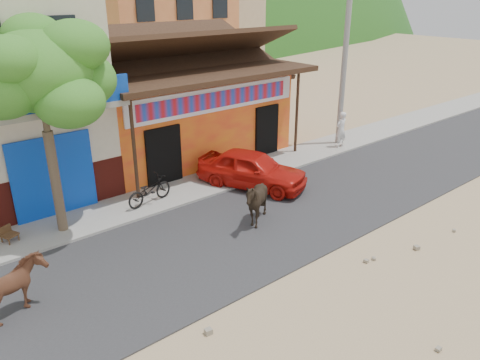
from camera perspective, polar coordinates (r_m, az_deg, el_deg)
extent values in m
plane|color=#9E825B|center=(12.76, 9.29, -9.64)|extent=(120.00, 120.00, 0.00)
cube|color=#28282B|center=(14.26, 1.75, -5.58)|extent=(60.00, 5.00, 0.04)
cube|color=gray|center=(16.76, -6.19, -1.11)|extent=(60.00, 2.00, 0.12)
cube|color=orange|center=(20.43, -8.03, 8.29)|extent=(8.00, 6.00, 3.60)
cube|color=tan|center=(45.39, -4.46, 20.19)|extent=(8.00, 8.00, 10.00)
cylinder|color=gray|center=(21.17, 12.70, 14.86)|extent=(0.24, 0.24, 8.00)
imported|color=brown|center=(11.39, -26.06, -12.04)|extent=(1.72, 1.29, 1.32)
imported|color=black|center=(13.97, 1.99, -2.70)|extent=(1.52, 1.40, 1.48)
imported|color=red|center=(16.69, 1.47, 1.35)|extent=(3.07, 4.26, 1.35)
imported|color=black|center=(15.57, -10.99, -1.24)|extent=(1.80, 0.89, 0.90)
imported|color=white|center=(21.25, 12.21, 6.05)|extent=(0.58, 0.39, 1.58)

